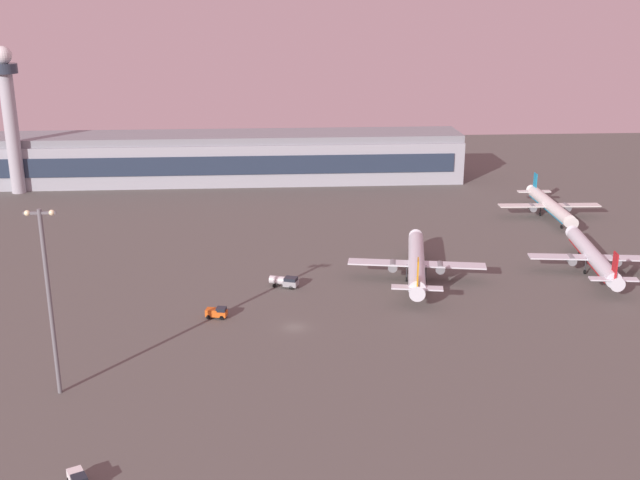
% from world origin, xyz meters
% --- Properties ---
extents(ground_plane, '(416.00, 416.00, 0.00)m').
position_xyz_m(ground_plane, '(0.00, 0.00, 0.00)').
color(ground_plane, '#56544F').
extents(terminal_building, '(179.57, 22.40, 16.40)m').
position_xyz_m(terminal_building, '(-28.90, 123.94, 8.09)').
color(terminal_building, '#9EA3AD').
rests_on(terminal_building, ground).
extents(control_tower, '(8.00, 8.00, 46.29)m').
position_xyz_m(control_tower, '(-85.54, 111.77, 26.45)').
color(control_tower, '#A8A8B2').
rests_on(control_tower, ground).
extents(airplane_mid_apron, '(30.84, 39.43, 10.15)m').
position_xyz_m(airplane_mid_apron, '(28.28, 24.72, 3.84)').
color(airplane_mid_apron, silver).
rests_on(airplane_mid_apron, ground).
extents(airplane_terminal_side, '(29.50, 37.80, 9.70)m').
position_xyz_m(airplane_terminal_side, '(69.83, 26.84, 3.67)').
color(airplane_terminal_side, silver).
rests_on(airplane_terminal_side, ground).
extents(airplane_near_gate, '(29.08, 37.39, 9.60)m').
position_xyz_m(airplane_near_gate, '(75.74, 71.72, 3.63)').
color(airplane_near_gate, silver).
rests_on(airplane_near_gate, ground).
extents(maintenance_van, '(4.44, 2.72, 2.25)m').
position_xyz_m(maintenance_van, '(-15.20, 5.55, 1.18)').
color(maintenance_van, '#D85919').
rests_on(maintenance_van, ground).
extents(fuel_truck, '(6.64, 4.12, 2.35)m').
position_xyz_m(fuel_truck, '(-1.38, 21.61, 1.37)').
color(fuel_truck, gray).
rests_on(fuel_truck, ground).
extents(baggage_tractor, '(3.61, 4.58, 2.25)m').
position_xyz_m(baggage_tractor, '(-29.79, -48.72, 1.18)').
color(baggage_tractor, white).
rests_on(baggage_tractor, ground).
extents(apron_light_central, '(4.80, 0.90, 30.71)m').
position_xyz_m(apron_light_central, '(-38.61, -23.02, 17.26)').
color(apron_light_central, slate).
rests_on(apron_light_central, ground).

